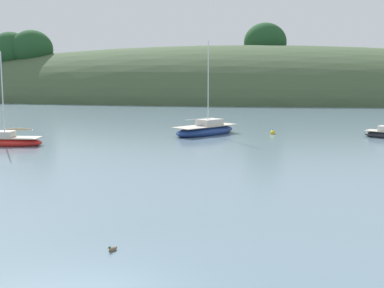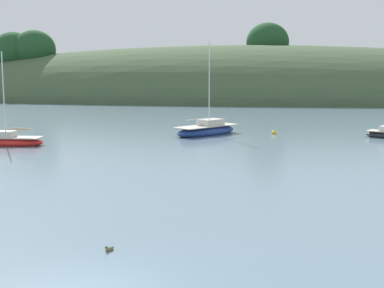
{
  "view_description": "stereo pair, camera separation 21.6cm",
  "coord_description": "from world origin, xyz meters",
  "px_view_note": "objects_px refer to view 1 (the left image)",
  "views": [
    {
      "loc": [
        4.22,
        -12.6,
        5.92
      ],
      "look_at": [
        0.0,
        20.0,
        1.2
      ],
      "focal_mm": 48.5,
      "sensor_mm": 36.0,
      "label": 1
    },
    {
      "loc": [
        4.43,
        -12.58,
        5.92
      ],
      "look_at": [
        0.0,
        20.0,
        1.2
      ],
      "focal_mm": 48.5,
      "sensor_mm": 36.0,
      "label": 2
    }
  ],
  "objects_px": {
    "sailboat_cream_ketch": "(206,130)",
    "sailboat_orange_cutter": "(8,141)",
    "mooring_buoy_outer": "(273,133)",
    "duck_lone_right": "(112,249)"
  },
  "relations": [
    {
      "from": "sailboat_orange_cutter",
      "to": "mooring_buoy_outer",
      "type": "bearing_deg",
      "value": 25.77
    },
    {
      "from": "duck_lone_right",
      "to": "sailboat_orange_cutter",
      "type": "bearing_deg",
      "value": 123.72
    },
    {
      "from": "sailboat_orange_cutter",
      "to": "duck_lone_right",
      "type": "bearing_deg",
      "value": -56.28
    },
    {
      "from": "sailboat_cream_ketch",
      "to": "duck_lone_right",
      "type": "height_order",
      "value": "sailboat_cream_ketch"
    },
    {
      "from": "sailboat_cream_ketch",
      "to": "sailboat_orange_cutter",
      "type": "distance_m",
      "value": 17.23
    },
    {
      "from": "mooring_buoy_outer",
      "to": "duck_lone_right",
      "type": "height_order",
      "value": "mooring_buoy_outer"
    },
    {
      "from": "sailboat_orange_cutter",
      "to": "duck_lone_right",
      "type": "distance_m",
      "value": 26.82
    },
    {
      "from": "sailboat_orange_cutter",
      "to": "mooring_buoy_outer",
      "type": "height_order",
      "value": "sailboat_orange_cutter"
    },
    {
      "from": "mooring_buoy_outer",
      "to": "duck_lone_right",
      "type": "bearing_deg",
      "value": -100.51
    },
    {
      "from": "mooring_buoy_outer",
      "to": "sailboat_cream_ketch",
      "type": "bearing_deg",
      "value": -168.72
    }
  ]
}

